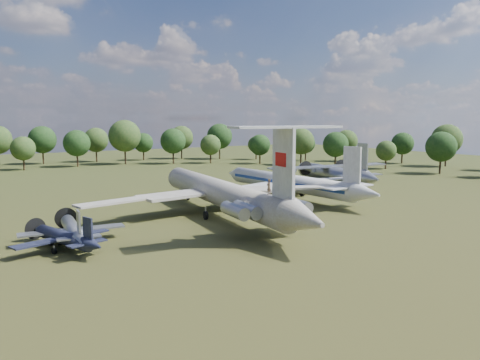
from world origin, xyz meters
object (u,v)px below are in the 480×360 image
il62_airliner (220,198)px  tu104_jet (289,186)px  small_prop_northwest (73,233)px  person_on_il62 (269,187)px  an12_transport (331,176)px  small_prop_west (64,241)px

il62_airliner → tu104_jet: bearing=27.6°
small_prop_northwest → person_on_il62: size_ratio=8.47×
small_prop_northwest → an12_transport: bearing=23.8°
il62_airliner → an12_transport: il62_airliner is taller
tu104_jet → small_prop_west: 46.11m
small_prop_west → person_on_il62: size_ratio=7.81×
an12_transport → person_on_il62: 49.19m
person_on_il62 → small_prop_northwest: bearing=-40.7°
an12_transport → small_prop_northwest: size_ratio=1.97×
il62_airliner → small_prop_northwest: size_ratio=3.36×
an12_transport → person_on_il62: bearing=-133.4°
il62_airliner → tu104_jet: il62_airliner is taller
small_prop_northwest → small_prop_west: bearing=-113.7°
an12_transport → small_prop_west: (-61.67, -21.86, -1.03)m
an12_transport → small_prop_west: 65.44m
tu104_jet → person_on_il62: (-21.08, -22.31, 4.25)m
il62_airliner → person_on_il62: (-1.89, -15.15, 3.70)m
il62_airliner → person_on_il62: 15.71m
il62_airliner → an12_transport: size_ratio=1.70×
small_prop_west → small_prop_northwest: bearing=43.1°
il62_airliner → small_prop_west: (-24.57, -7.32, -1.61)m
an12_transport → small_prop_west: an12_transport is taller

